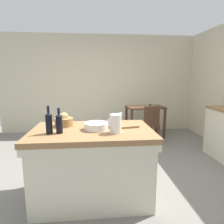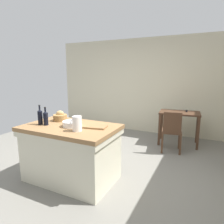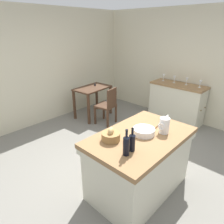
{
  "view_description": "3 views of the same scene",
  "coord_description": "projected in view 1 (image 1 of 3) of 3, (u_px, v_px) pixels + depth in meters",
  "views": [
    {
      "loc": [
        -0.19,
        -2.74,
        1.49
      ],
      "look_at": [
        0.1,
        0.25,
        0.95
      ],
      "focal_mm": 31.0,
      "sensor_mm": 36.0,
      "label": 1
    },
    {
      "loc": [
        1.63,
        -2.84,
        1.67
      ],
      "look_at": [
        0.11,
        0.3,
        0.98
      ],
      "focal_mm": 31.71,
      "sensor_mm": 36.0,
      "label": 2
    },
    {
      "loc": [
        -2.13,
        -1.8,
        2.16
      ],
      "look_at": [
        0.12,
        0.32,
        0.86
      ],
      "focal_mm": 32.49,
      "sensor_mm": 36.0,
      "label": 3
    }
  ],
  "objects": [
    {
      "name": "wash_bowl",
      "position": [
        96.0,
        126.0,
        2.29
      ],
      "size": [
        0.29,
        0.29,
        0.08
      ],
      "primitive_type": "cylinder",
      "color": "white",
      "rests_on": "island_table"
    },
    {
      "name": "ground_plane",
      "position": [
        107.0,
        176.0,
        2.96
      ],
      "size": [
        6.76,
        6.76,
        0.0
      ],
      "primitive_type": "plane",
      "color": "slate"
    },
    {
      "name": "bread_basket",
      "position": [
        64.0,
        121.0,
        2.45
      ],
      "size": [
        0.23,
        0.23,
        0.17
      ],
      "color": "olive",
      "rests_on": "island_table"
    },
    {
      "name": "wine_bottle_amber",
      "position": [
        49.0,
        122.0,
        2.1
      ],
      "size": [
        0.07,
        0.07,
        0.31
      ],
      "color": "black",
      "rests_on": "island_table"
    },
    {
      "name": "cutting_board",
      "position": [
        123.0,
        126.0,
        2.41
      ],
      "size": [
        0.39,
        0.27,
        0.02
      ],
      "primitive_type": "cube",
      "rotation": [
        0.0,
        0.0,
        0.19
      ],
      "color": "olive",
      "rests_on": "island_table"
    },
    {
      "name": "pitcher",
      "position": [
        115.0,
        123.0,
        2.13
      ],
      "size": [
        0.17,
        0.13,
        0.25
      ],
      "color": "white",
      "rests_on": "island_table"
    },
    {
      "name": "wall_back",
      "position": [
        100.0,
        84.0,
        5.28
      ],
      "size": [
        5.32,
        0.12,
        2.6
      ],
      "primitive_type": "cube",
      "color": "beige",
      "rests_on": "ground"
    },
    {
      "name": "wine_bottle_dark",
      "position": [
        59.0,
        123.0,
        2.12
      ],
      "size": [
        0.07,
        0.07,
        0.28
      ],
      "color": "black",
      "rests_on": "island_table"
    },
    {
      "name": "island_table",
      "position": [
        93.0,
        161.0,
        2.37
      ],
      "size": [
        1.43,
        0.91,
        0.88
      ],
      "color": "olive",
      "rests_on": "ground"
    },
    {
      "name": "wooden_chair",
      "position": [
        149.0,
        124.0,
        4.26
      ],
      "size": [
        0.47,
        0.47,
        0.89
      ],
      "color": "#472D1E",
      "rests_on": "ground"
    },
    {
      "name": "writing_desk",
      "position": [
        145.0,
        112.0,
        4.81
      ],
      "size": [
        0.95,
        0.64,
        0.83
      ],
      "color": "#472D1E",
      "rests_on": "ground"
    }
  ]
}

